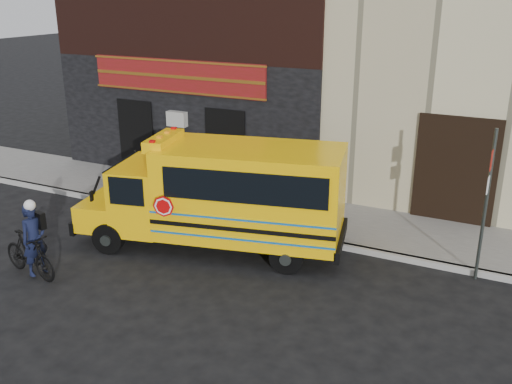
{
  "coord_description": "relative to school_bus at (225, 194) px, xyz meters",
  "views": [
    {
      "loc": [
        5.62,
        -10.46,
        6.38
      ],
      "look_at": [
        -0.38,
        1.85,
        1.47
      ],
      "focal_mm": 40.0,
      "sensor_mm": 36.0,
      "label": 1
    }
  ],
  "objects": [
    {
      "name": "sign_pole",
      "position": [
        6.02,
        1.07,
        0.45
      ],
      "size": [
        0.08,
        0.31,
        3.58
      ],
      "color": "#383F3B",
      "rests_on": "ground"
    },
    {
      "name": "bicycle",
      "position": [
        -3.4,
        -3.31,
        -0.97
      ],
      "size": [
        1.87,
        0.79,
        1.09
      ],
      "primitive_type": "imported",
      "rotation": [
        0.0,
        0.0,
        1.41
      ],
      "color": "black",
      "rests_on": "ground"
    },
    {
      "name": "curb",
      "position": [
        0.98,
        1.29,
        -1.43
      ],
      "size": [
        40.0,
        0.2,
        0.15
      ],
      "primitive_type": "cube",
      "color": "#9F9E99",
      "rests_on": "ground"
    },
    {
      "name": "cyclist",
      "position": [
        -3.25,
        -3.23,
        -0.64
      ],
      "size": [
        0.55,
        0.71,
        1.73
      ],
      "primitive_type": "imported",
      "rotation": [
        0.0,
        0.0,
        1.34
      ],
      "color": "black",
      "rests_on": "ground"
    },
    {
      "name": "sidewalk",
      "position": [
        0.98,
        2.79,
        -1.43
      ],
      "size": [
        40.0,
        3.0,
        0.15
      ],
      "primitive_type": "cube",
      "color": "#63615C",
      "rests_on": "ground"
    },
    {
      "name": "school_bus",
      "position": [
        0.0,
        0.0,
        0.0
      ],
      "size": [
        7.2,
        3.56,
        2.92
      ],
      "color": "black",
      "rests_on": "ground"
    },
    {
      "name": "ground",
      "position": [
        0.98,
        -1.31,
        -1.51
      ],
      "size": [
        120.0,
        120.0,
        0.0
      ],
      "primitive_type": "plane",
      "color": "black",
      "rests_on": "ground"
    }
  ]
}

